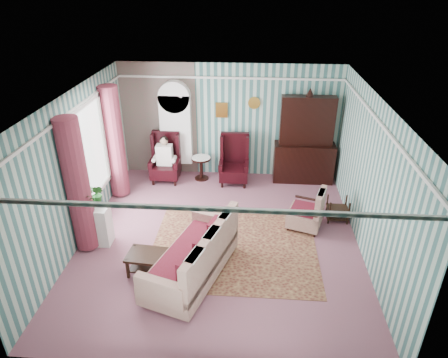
# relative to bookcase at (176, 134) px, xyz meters

# --- Properties ---
(floor) EXTENTS (6.00, 6.00, 0.00)m
(floor) POSITION_rel_bookcase_xyz_m (1.35, -2.84, -1.12)
(floor) COLOR #98586A
(floor) RESTS_ON ground
(room_shell) EXTENTS (5.53, 6.02, 2.91)m
(room_shell) POSITION_rel_bookcase_xyz_m (0.73, -2.66, 0.89)
(room_shell) COLOR #3A6A67
(room_shell) RESTS_ON ground
(bookcase) EXTENTS (0.80, 0.28, 2.24)m
(bookcase) POSITION_rel_bookcase_xyz_m (0.00, 0.00, 0.00)
(bookcase) COLOR white
(bookcase) RESTS_ON floor
(dresser_hutch) EXTENTS (1.50, 0.56, 2.36)m
(dresser_hutch) POSITION_rel_bookcase_xyz_m (3.25, -0.12, 0.06)
(dresser_hutch) COLOR black
(dresser_hutch) RESTS_ON floor
(wingback_left) EXTENTS (0.76, 0.80, 1.25)m
(wingback_left) POSITION_rel_bookcase_xyz_m (-0.25, -0.39, -0.50)
(wingback_left) COLOR black
(wingback_left) RESTS_ON floor
(wingback_right) EXTENTS (0.76, 0.80, 1.25)m
(wingback_right) POSITION_rel_bookcase_xyz_m (1.50, -0.39, -0.50)
(wingback_right) COLOR black
(wingback_right) RESTS_ON floor
(seated_woman) EXTENTS (0.44, 0.40, 1.18)m
(seated_woman) POSITION_rel_bookcase_xyz_m (-0.25, -0.39, -0.53)
(seated_woman) COLOR silver
(seated_woman) RESTS_ON floor
(round_side_table) EXTENTS (0.50, 0.50, 0.60)m
(round_side_table) POSITION_rel_bookcase_xyz_m (0.65, -0.24, -0.82)
(round_side_table) COLOR black
(round_side_table) RESTS_ON floor
(nest_table) EXTENTS (0.45, 0.38, 0.54)m
(nest_table) POSITION_rel_bookcase_xyz_m (3.82, -1.94, -0.85)
(nest_table) COLOR black
(nest_table) RESTS_ON floor
(plant_stand) EXTENTS (0.55, 0.35, 0.80)m
(plant_stand) POSITION_rel_bookcase_xyz_m (-1.05, -3.14, -0.72)
(plant_stand) COLOR silver
(plant_stand) RESTS_ON floor
(rug) EXTENTS (3.20, 2.60, 0.01)m
(rug) POSITION_rel_bookcase_xyz_m (1.65, -3.14, -1.11)
(rug) COLOR #521B20
(rug) RESTS_ON floor
(sofa) EXTENTS (1.67, 2.36, 0.96)m
(sofa) POSITION_rel_bookcase_xyz_m (0.95, -3.99, -0.64)
(sofa) COLOR beige
(sofa) RESTS_ON floor
(floral_armchair) EXTENTS (1.05, 0.97, 1.01)m
(floral_armchair) POSITION_rel_bookcase_xyz_m (3.09, -2.27, -0.62)
(floral_armchair) COLOR beige
(floral_armchair) RESTS_ON floor
(coffee_table) EXTENTS (0.87, 0.58, 0.40)m
(coffee_table) POSITION_rel_bookcase_xyz_m (0.22, -3.94, -0.92)
(coffee_table) COLOR black
(coffee_table) RESTS_ON floor
(potted_plant_a) EXTENTS (0.39, 0.34, 0.43)m
(potted_plant_a) POSITION_rel_bookcase_xyz_m (-1.10, -3.28, -0.10)
(potted_plant_a) COLOR #1B4F18
(potted_plant_a) RESTS_ON plant_stand
(potted_plant_b) EXTENTS (0.28, 0.25, 0.43)m
(potted_plant_b) POSITION_rel_bookcase_xyz_m (-0.98, -2.99, -0.10)
(potted_plant_b) COLOR #25561B
(potted_plant_b) RESTS_ON plant_stand
(potted_plant_c) EXTENTS (0.30, 0.30, 0.41)m
(potted_plant_c) POSITION_rel_bookcase_xyz_m (-1.11, -3.09, -0.12)
(potted_plant_c) COLOR #1A4B17
(potted_plant_c) RESTS_ON plant_stand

